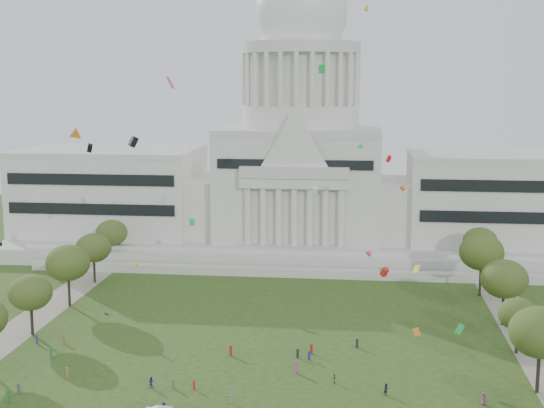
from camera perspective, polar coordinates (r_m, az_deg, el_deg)
name	(u,v)px	position (r m, az deg, el deg)	size (l,w,h in m)	color
capitol	(300,170)	(212.07, 2.14, 2.56)	(160.00, 64.50, 91.30)	beige
path_left	(3,341)	(149.56, -19.58, -9.70)	(8.00, 160.00, 0.04)	gray
path_right	(543,363)	(138.63, 19.75, -11.23)	(8.00, 160.00, 0.04)	gray
row_tree_r_2	(540,332)	(123.09, 19.56, -9.10)	(9.55, 9.55, 13.58)	black
row_tree_l_3	(30,293)	(148.91, -17.73, -6.38)	(8.12, 8.12, 11.55)	black
row_tree_r_3	(518,314)	(139.77, 18.05, -7.91)	(7.01, 7.01, 9.98)	black
row_tree_l_4	(68,263)	(165.06, -15.12, -4.30)	(9.29, 9.29, 13.21)	black
row_tree_r_4	(504,279)	(153.93, 17.09, -5.42)	(9.19, 9.19, 13.06)	black
row_tree_l_5	(93,248)	(182.57, -13.29, -3.23)	(8.33, 8.33, 11.85)	black
row_tree_r_5	(482,252)	(172.86, 15.50, -3.52)	(9.82, 9.82, 13.96)	black
row_tree_l_6	(112,233)	(199.86, -11.98, -2.14)	(8.19, 8.19, 11.64)	black
row_tree_r_6	(480,242)	(190.85, 15.40, -2.75)	(8.42, 8.42, 11.97)	black
person_0	(484,399)	(119.47, 15.65, -13.93)	(0.92, 0.60, 1.89)	#994C8C
person_2	(386,390)	(119.58, 8.61, -13.65)	(0.93, 0.57, 1.91)	#26262B
person_4	(231,397)	(116.05, -3.14, -14.32)	(1.06, 0.58, 1.80)	silver
person_8	(151,382)	(122.56, -9.10, -13.11)	(0.87, 0.53, 1.78)	navy
person_10	(334,378)	(123.19, 4.72, -12.95)	(0.92, 0.50, 1.57)	#33723F
distant_crowd	(165,379)	(123.38, -8.08, -12.93)	(67.23, 37.28, 1.94)	#994C8C
kite_swarm	(272,199)	(106.74, 0.02, 0.40)	(89.75, 106.59, 64.96)	orange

